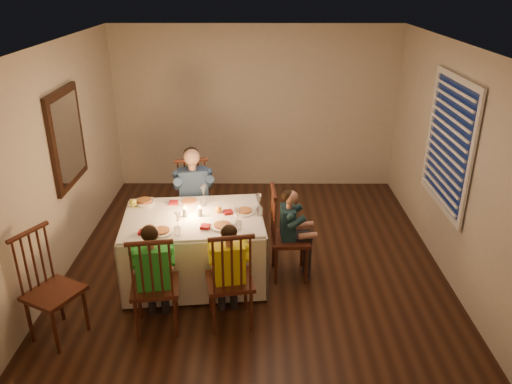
{
  "coord_description": "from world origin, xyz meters",
  "views": [
    {
      "loc": [
        0.04,
        -5.33,
        3.28
      ],
      "look_at": [
        0.02,
        0.15,
        0.87
      ],
      "focal_mm": 35.0,
      "sensor_mm": 36.0,
      "label": 1
    }
  ],
  "objects_px": {
    "child_green": "(159,327)",
    "child_yellow": "(231,321)",
    "chair_end": "(289,274)",
    "serving_bowl": "(145,203)",
    "dining_table": "(194,235)",
    "chair_near_left": "(159,327)",
    "chair_extra": "(62,335)",
    "chair_near_right": "(231,321)",
    "child_teal": "(289,274)",
    "chair_adult": "(196,241)",
    "adult": "(196,241)"
  },
  "relations": [
    {
      "from": "chair_near_right",
      "to": "adult",
      "type": "height_order",
      "value": "adult"
    },
    {
      "from": "chair_near_left",
      "to": "child_green",
      "type": "bearing_deg",
      "value": 180.0
    },
    {
      "from": "chair_near_right",
      "to": "chair_near_left",
      "type": "bearing_deg",
      "value": -3.27
    },
    {
      "from": "chair_near_left",
      "to": "adult",
      "type": "bearing_deg",
      "value": -104.44
    },
    {
      "from": "serving_bowl",
      "to": "child_yellow",
      "type": "bearing_deg",
      "value": -46.21
    },
    {
      "from": "chair_near_right",
      "to": "child_teal",
      "type": "distance_m",
      "value": 1.09
    },
    {
      "from": "dining_table",
      "to": "serving_bowl",
      "type": "bearing_deg",
      "value": 147.84
    },
    {
      "from": "chair_near_left",
      "to": "child_green",
      "type": "distance_m",
      "value": 0.0
    },
    {
      "from": "dining_table",
      "to": "child_yellow",
      "type": "distance_m",
      "value": 1.08
    },
    {
      "from": "chair_near_right",
      "to": "child_teal",
      "type": "height_order",
      "value": "chair_near_right"
    },
    {
      "from": "dining_table",
      "to": "chair_near_left",
      "type": "bearing_deg",
      "value": -113.4
    },
    {
      "from": "dining_table",
      "to": "chair_extra",
      "type": "xyz_separation_m",
      "value": [
        -1.22,
        -1.01,
        -0.58
      ]
    },
    {
      "from": "chair_end",
      "to": "child_green",
      "type": "xyz_separation_m",
      "value": [
        -1.37,
        -0.97,
        0.0
      ]
    },
    {
      "from": "chair_near_right",
      "to": "child_green",
      "type": "xyz_separation_m",
      "value": [
        -0.73,
        -0.09,
        0.0
      ]
    },
    {
      "from": "chair_end",
      "to": "serving_bowl",
      "type": "height_order",
      "value": "serving_bowl"
    },
    {
      "from": "dining_table",
      "to": "adult",
      "type": "bearing_deg",
      "value": 90.55
    },
    {
      "from": "dining_table",
      "to": "child_yellow",
      "type": "xyz_separation_m",
      "value": [
        0.45,
        -0.79,
        -0.58
      ]
    },
    {
      "from": "chair_near_right",
      "to": "adult",
      "type": "relative_size",
      "value": 0.84
    },
    {
      "from": "child_teal",
      "to": "chair_end",
      "type": "bearing_deg",
      "value": 176.75
    },
    {
      "from": "child_yellow",
      "to": "child_green",
      "type": "bearing_deg",
      "value": -3.27
    },
    {
      "from": "chair_extra",
      "to": "child_teal",
      "type": "distance_m",
      "value": 2.55
    },
    {
      "from": "chair_adult",
      "to": "child_green",
      "type": "distance_m",
      "value": 1.77
    },
    {
      "from": "child_green",
      "to": "child_teal",
      "type": "bearing_deg",
      "value": -153.44
    },
    {
      "from": "chair_near_left",
      "to": "chair_extra",
      "type": "xyz_separation_m",
      "value": [
        -0.94,
        -0.13,
        0.0
      ]
    },
    {
      "from": "chair_adult",
      "to": "chair_near_left",
      "type": "distance_m",
      "value": 1.77
    },
    {
      "from": "dining_table",
      "to": "serving_bowl",
      "type": "xyz_separation_m",
      "value": [
        -0.59,
        0.29,
        0.26
      ]
    },
    {
      "from": "chair_near_right",
      "to": "adult",
      "type": "xyz_separation_m",
      "value": [
        -0.55,
        1.67,
        0.0
      ]
    },
    {
      "from": "chair_near_left",
      "to": "chair_near_right",
      "type": "xyz_separation_m",
      "value": [
        0.73,
        0.09,
        0.0
      ]
    },
    {
      "from": "chair_near_left",
      "to": "chair_adult",
      "type": "bearing_deg",
      "value": -104.44
    },
    {
      "from": "chair_near_left",
      "to": "serving_bowl",
      "type": "height_order",
      "value": "serving_bowl"
    },
    {
      "from": "child_yellow",
      "to": "child_teal",
      "type": "height_order",
      "value": "child_yellow"
    },
    {
      "from": "child_yellow",
      "to": "child_teal",
      "type": "distance_m",
      "value": 1.09
    },
    {
      "from": "chair_extra",
      "to": "child_teal",
      "type": "relative_size",
      "value": 1.03
    },
    {
      "from": "chair_adult",
      "to": "child_green",
      "type": "xyz_separation_m",
      "value": [
        -0.18,
        -1.76,
        0.0
      ]
    },
    {
      "from": "chair_extra",
      "to": "child_teal",
      "type": "height_order",
      "value": "chair_extra"
    },
    {
      "from": "dining_table",
      "to": "chair_near_right",
      "type": "xyz_separation_m",
      "value": [
        0.45,
        -0.79,
        -0.58
      ]
    },
    {
      "from": "chair_near_right",
      "to": "adult",
      "type": "distance_m",
      "value": 1.75
    },
    {
      "from": "chair_end",
      "to": "chair_extra",
      "type": "relative_size",
      "value": 0.98
    },
    {
      "from": "chair_near_left",
      "to": "child_teal",
      "type": "distance_m",
      "value": 1.68
    },
    {
      "from": "chair_near_left",
      "to": "child_yellow",
      "type": "relative_size",
      "value": 0.98
    },
    {
      "from": "chair_near_left",
      "to": "chair_end",
      "type": "distance_m",
      "value": 1.68
    },
    {
      "from": "child_yellow",
      "to": "serving_bowl",
      "type": "bearing_deg",
      "value": -56.79
    },
    {
      "from": "dining_table",
      "to": "child_yellow",
      "type": "relative_size",
      "value": 1.47
    },
    {
      "from": "chair_end",
      "to": "adult",
      "type": "relative_size",
      "value": 0.84
    },
    {
      "from": "child_yellow",
      "to": "serving_bowl",
      "type": "height_order",
      "value": "serving_bowl"
    },
    {
      "from": "chair_adult",
      "to": "chair_extra",
      "type": "relative_size",
      "value": 0.98
    },
    {
      "from": "adult",
      "to": "serving_bowl",
      "type": "relative_size",
      "value": 6.03
    },
    {
      "from": "child_green",
      "to": "child_yellow",
      "type": "relative_size",
      "value": 1.03
    },
    {
      "from": "chair_near_right",
      "to": "serving_bowl",
      "type": "relative_size",
      "value": 5.09
    },
    {
      "from": "serving_bowl",
      "to": "child_teal",
      "type": "bearing_deg",
      "value": -7.2
    }
  ]
}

